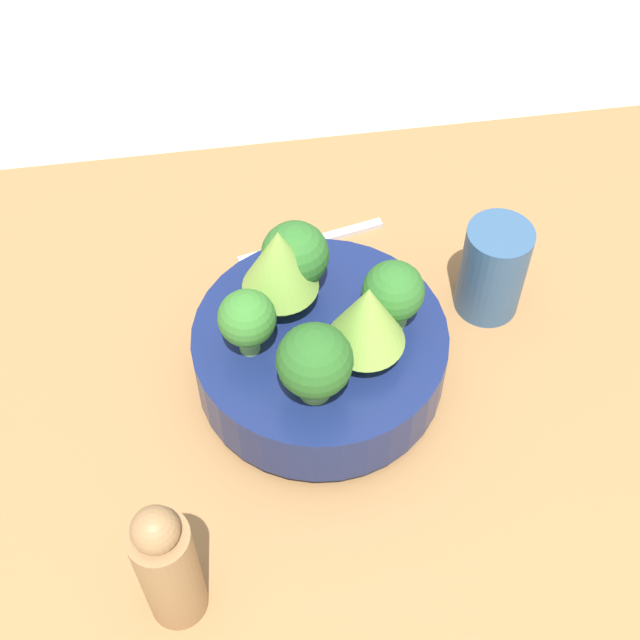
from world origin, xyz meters
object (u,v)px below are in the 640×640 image
cup (493,270)px  fork (311,242)px  pepper_mill (168,566)px  bowl (320,355)px

cup → fork: bearing=-33.4°
cup → pepper_mill: (0.33, 0.26, 0.02)m
pepper_mill → cup: bearing=-140.9°
bowl → pepper_mill: pepper_mill is taller
fork → pepper_mill: bearing=66.5°
pepper_mill → fork: size_ratio=0.96×
cup → fork: cup is taller
bowl → cup: size_ratio=2.21×
cup → fork: size_ratio=0.65×
cup → pepper_mill: pepper_mill is taller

